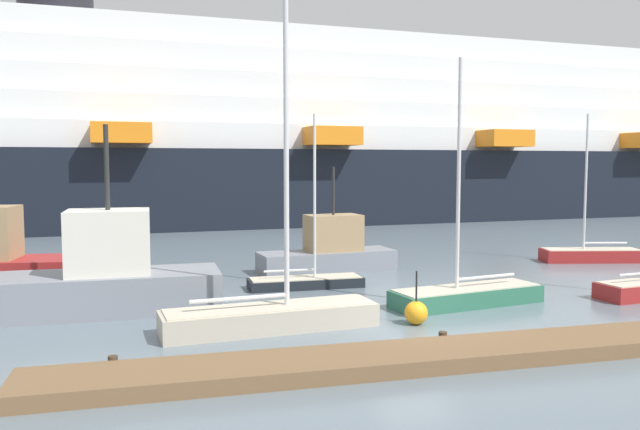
# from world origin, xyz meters

# --- Properties ---
(ground_plane) EXTENTS (600.00, 600.00, 0.00)m
(ground_plane) POSITION_xyz_m (0.00, 0.00, 0.00)
(ground_plane) COLOR slate
(dock_pier) EXTENTS (22.17, 2.26, 0.48)m
(dock_pier) POSITION_xyz_m (0.00, -3.03, 0.20)
(dock_pier) COLOR brown
(dock_pier) RESTS_ON ground_plane
(sailboat_0) EXTENTS (4.82, 1.37, 7.24)m
(sailboat_0) POSITION_xyz_m (-1.71, 7.60, 0.33)
(sailboat_0) COLOR black
(sailboat_0) RESTS_ON ground_plane
(sailboat_1) EXTENTS (6.93, 2.32, 11.55)m
(sailboat_1) POSITION_xyz_m (-4.34, 1.30, 0.57)
(sailboat_1) COLOR #BCB29E
(sailboat_1) RESTS_ON ground_plane
(sailboat_2) EXTENTS (5.32, 2.56, 7.77)m
(sailboat_2) POSITION_xyz_m (14.53, 10.59, 0.43)
(sailboat_2) COLOR maroon
(sailboat_2) RESTS_ON ground_plane
(sailboat_4) EXTENTS (6.08, 2.67, 8.96)m
(sailboat_4) POSITION_xyz_m (3.27, 2.92, 0.45)
(sailboat_4) COLOR #2D6B51
(sailboat_4) RESTS_ON ground_plane
(fishing_boat_1) EXTENTS (8.45, 2.90, 6.55)m
(fishing_boat_1) POSITION_xyz_m (-9.67, 5.11, 1.21)
(fishing_boat_1) COLOR gray
(fishing_boat_1) RESTS_ON ground_plane
(fishing_boat_2) EXTENTS (6.78, 2.73, 5.05)m
(fishing_boat_2) POSITION_xyz_m (0.30, 11.22, 0.97)
(fishing_boat_2) COLOR gray
(fishing_boat_2) RESTS_ON ground_plane
(channel_buoy_1) EXTENTS (0.76, 0.76, 1.75)m
(channel_buoy_1) POSITION_xyz_m (0.34, 0.77, 0.39)
(channel_buoy_1) COLOR orange
(channel_buoy_1) RESTS_ON ground_plane
(cruise_ship) EXTENTS (115.79, 24.40, 22.41)m
(cruise_ship) POSITION_xyz_m (5.26, 39.40, 7.22)
(cruise_ship) COLOR black
(cruise_ship) RESTS_ON ground_plane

